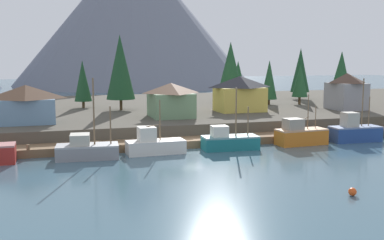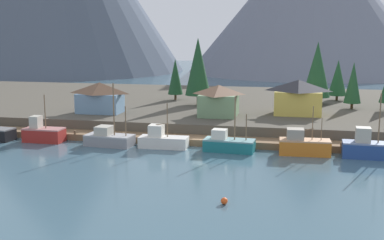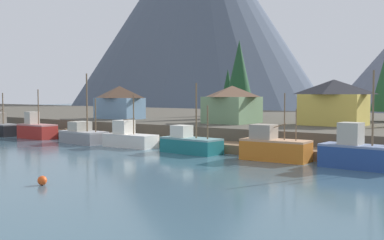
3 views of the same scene
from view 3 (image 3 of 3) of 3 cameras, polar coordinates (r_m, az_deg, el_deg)
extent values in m
cube|color=#3D5B6B|center=(75.64, 7.04, -2.35)|extent=(400.00, 400.00, 1.00)
cube|color=brown|center=(60.60, -1.37, -2.77)|extent=(80.00, 4.00, 1.00)
cylinder|color=brown|center=(86.39, -21.35, -0.99)|extent=(0.36, 0.36, 1.60)
cylinder|color=brown|center=(79.74, -18.29, -1.26)|extent=(0.36, 0.36, 1.60)
cylinder|color=brown|center=(73.36, -14.69, -1.59)|extent=(0.36, 0.36, 1.60)
cylinder|color=brown|center=(67.33, -10.41, -1.96)|extent=(0.36, 0.36, 1.60)
cylinder|color=brown|center=(61.75, -5.33, -2.39)|extent=(0.36, 0.36, 1.60)
cylinder|color=brown|center=(56.75, 0.70, -2.87)|extent=(0.36, 0.36, 1.60)
cylinder|color=brown|center=(52.50, 7.81, -3.40)|extent=(0.36, 0.36, 1.60)
cylinder|color=brown|center=(49.19, 16.03, -3.95)|extent=(0.36, 0.36, 1.60)
cube|color=#4C473D|center=(86.12, 10.99, -0.53)|extent=(400.00, 56.00, 2.50)
cone|color=#475160|center=(224.87, 0.74, 12.92)|extent=(114.98, 114.98, 89.16)
cube|color=black|center=(82.66, -21.51, -1.13)|extent=(7.40, 3.66, 1.72)
cube|color=slate|center=(82.60, -21.52, -0.47)|extent=(7.40, 3.66, 0.20)
cylinder|color=brown|center=(81.98, -21.40, 1.29)|extent=(0.18, 0.18, 4.88)
cube|color=maroon|center=(75.68, -17.78, -1.36)|extent=(6.08, 2.88, 1.94)
cube|color=#AD6C6A|center=(75.60, -17.79, -0.55)|extent=(6.08, 2.88, 0.20)
cube|color=#B2AD9E|center=(76.57, -18.35, 0.25)|extent=(1.43, 1.74, 1.84)
cylinder|color=brown|center=(75.19, -17.67, 1.48)|extent=(0.16, 0.16, 5.19)
cube|color=gray|center=(66.85, -12.66, -2.08)|extent=(7.37, 3.84, 1.47)
cube|color=#9F9FA2|center=(66.78, -12.67, -1.37)|extent=(7.37, 3.84, 0.20)
cube|color=#B2AD9E|center=(67.39, -13.08, -0.71)|extent=(2.42, 2.69, 1.26)
cylinder|color=brown|center=(65.90, -12.29, 2.03)|extent=(0.19, 0.19, 7.72)
cylinder|color=brown|center=(64.45, -11.31, 0.54)|extent=(0.16, 0.16, 4.42)
cube|color=silver|center=(61.24, -7.28, -2.52)|extent=(7.16, 2.93, 1.43)
cube|color=silver|center=(61.16, -7.29, -1.76)|extent=(7.16, 2.93, 0.20)
cube|color=silver|center=(61.83, -8.04, -0.82)|extent=(2.08, 2.14, 1.73)
cylinder|color=brown|center=(60.60, -6.90, 0.64)|extent=(0.15, 0.15, 4.97)
cylinder|color=brown|center=(61.15, -7.43, 0.08)|extent=(1.92, 0.15, 0.32)
cube|color=#196B70|center=(54.79, -0.10, -3.12)|extent=(7.28, 3.41, 1.55)
cube|color=#679496|center=(54.70, -0.10, -2.21)|extent=(7.28, 3.41, 0.20)
cube|color=silver|center=(55.57, -1.23, -1.32)|extent=(2.14, 1.93, 1.36)
cylinder|color=brown|center=(54.00, 0.50, 1.11)|extent=(0.19, 0.19, 6.18)
cylinder|color=brown|center=(53.03, 1.85, -0.27)|extent=(0.16, 0.16, 3.70)
cube|color=#CC6B1E|center=(49.49, 9.81, -3.63)|extent=(7.00, 3.00, 1.94)
cube|color=tan|center=(49.37, 9.82, -2.39)|extent=(7.00, 3.00, 0.20)
cube|color=gray|center=(49.85, 8.45, -1.36)|extent=(2.39, 2.19, 1.47)
cylinder|color=brown|center=(48.82, 10.86, 0.40)|extent=(0.12, 0.12, 4.67)
cylinder|color=brown|center=(48.40, 12.17, -0.55)|extent=(0.10, 0.10, 3.13)
cylinder|color=brown|center=(49.29, 9.77, -0.82)|extent=(2.43, 0.19, 0.84)
cube|color=navy|center=(46.30, 19.28, -4.24)|extent=(7.19, 3.05, 1.94)
cube|color=#6C7DA2|center=(46.18, 19.30, -2.92)|extent=(7.19, 3.05, 0.20)
cube|color=#B2AD9E|center=(46.40, 18.21, -1.51)|extent=(1.99, 1.93, 2.00)
cylinder|color=brown|center=(45.62, 20.57, 1.32)|extent=(0.17, 0.17, 6.69)
cube|color=#6689A8|center=(81.34, -8.55, 1.38)|extent=(7.70, 4.53, 3.47)
pyramid|color=brown|center=(81.29, -8.57, 3.29)|extent=(8.09, 4.76, 1.97)
cube|color=#6B8E66|center=(69.17, 4.75, 1.19)|extent=(6.27, 6.76, 3.76)
pyramid|color=brown|center=(69.12, 4.76, 3.40)|extent=(6.58, 7.10, 1.57)
cube|color=gold|center=(66.96, 16.34, 1.17)|extent=(7.95, 5.60, 4.14)
pyramid|color=#2D2D33|center=(66.93, 16.38, 3.77)|extent=(8.35, 5.88, 1.95)
cylinder|color=#4C3823|center=(90.88, 4.23, 0.89)|extent=(0.50, 0.50, 1.23)
cone|color=#194223|center=(90.80, 4.25, 3.65)|extent=(3.20, 3.20, 7.53)
cylinder|color=#4C3823|center=(82.52, 5.56, 0.90)|extent=(0.50, 0.50, 1.96)
cone|color=#194223|center=(82.51, 5.58, 5.49)|extent=(5.04, 5.04, 11.26)
sphere|color=#E04C19|center=(37.75, -17.25, -6.82)|extent=(0.70, 0.70, 0.70)
camera|label=1|loc=(55.42, -64.48, 6.32)|focal=43.01mm
camera|label=2|loc=(34.77, -99.28, 15.79)|focal=45.77mm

